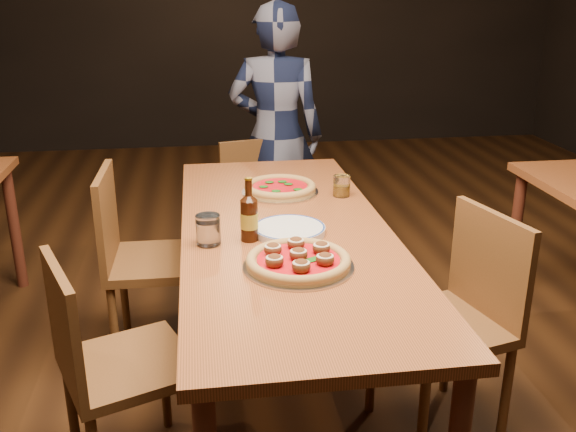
{
  "coord_description": "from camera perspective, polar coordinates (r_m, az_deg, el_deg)",
  "views": [
    {
      "loc": [
        -0.32,
        -2.29,
        1.64
      ],
      "look_at": [
        0.0,
        -0.05,
        0.82
      ],
      "focal_mm": 40.0,
      "sensor_mm": 36.0,
      "label": 1
    }
  ],
  "objects": [
    {
      "name": "ground",
      "position": [
        2.83,
        -0.15,
        -15.43
      ],
      "size": [
        9.0,
        9.0,
        0.0
      ],
      "primitive_type": "plane",
      "color": "black"
    },
    {
      "name": "chair_end",
      "position": [
        3.73,
        -2.4,
        0.63
      ],
      "size": [
        0.46,
        0.46,
        0.81
      ],
      "primitive_type": null,
      "rotation": [
        0.0,
        0.0,
        0.23
      ],
      "color": "#5A3717",
      "rests_on": "ground"
    },
    {
      "name": "chair_main_e",
      "position": [
        2.47,
        13.47,
        -9.35
      ],
      "size": [
        0.51,
        0.51,
        0.9
      ],
      "primitive_type": null,
      "rotation": [
        0.0,
        0.0,
        -1.32
      ],
      "color": "#5A3717",
      "rests_on": "ground"
    },
    {
      "name": "water_glass",
      "position": [
        2.33,
        -7.11,
        -1.23
      ],
      "size": [
        0.09,
        0.09,
        0.11
      ],
      "primitive_type": "cylinder",
      "color": "white",
      "rests_on": "table_main"
    },
    {
      "name": "plate_stack",
      "position": [
        2.43,
        0.12,
        -1.24
      ],
      "size": [
        0.27,
        0.27,
        0.03
      ],
      "primitive_type": "cylinder",
      "color": "white",
      "rests_on": "table_main"
    },
    {
      "name": "diner",
      "position": [
        3.88,
        -1.06,
        7.13
      ],
      "size": [
        0.63,
        0.49,
        1.56
      ],
      "primitive_type": "imported",
      "rotation": [
        0.0,
        0.0,
        2.93
      ],
      "color": "black",
      "rests_on": "ground"
    },
    {
      "name": "beer_bottle",
      "position": [
        2.34,
        -3.47,
        -0.25
      ],
      "size": [
        0.07,
        0.07,
        0.23
      ],
      "rotation": [
        0.0,
        0.0,
        -0.4
      ],
      "color": "black",
      "rests_on": "table_main"
    },
    {
      "name": "pizza_margherita",
      "position": [
        2.9,
        -0.71,
        2.52
      ],
      "size": [
        0.35,
        0.35,
        0.05
      ],
      "rotation": [
        0.0,
        0.0,
        0.2
      ],
      "color": "#B7B7BF",
      "rests_on": "table_main"
    },
    {
      "name": "pizza_meatball",
      "position": [
        2.13,
        0.93,
        -3.95
      ],
      "size": [
        0.37,
        0.37,
        0.07
      ],
      "rotation": [
        0.0,
        0.0,
        0.19
      ],
      "color": "#B7B7BF",
      "rests_on": "table_main"
    },
    {
      "name": "chair_main_nw",
      "position": [
        2.28,
        -14.01,
        -12.59
      ],
      "size": [
        0.53,
        0.53,
        0.87
      ],
      "primitive_type": null,
      "rotation": [
        0.0,
        0.0,
        1.95
      ],
      "color": "#5A3717",
      "rests_on": "ground"
    },
    {
      "name": "amber_glass",
      "position": [
        2.85,
        4.78,
        2.69
      ],
      "size": [
        0.07,
        0.07,
        0.09
      ],
      "primitive_type": "cylinder",
      "color": "#935E10",
      "rests_on": "table_main"
    },
    {
      "name": "table_main",
      "position": [
        2.5,
        -0.16,
        -2.66
      ],
      "size": [
        0.8,
        2.0,
        0.75
      ],
      "color": "brown",
      "rests_on": "ground"
    },
    {
      "name": "chair_main_sw",
      "position": [
        2.97,
        -11.6,
        -3.86
      ],
      "size": [
        0.44,
        0.44,
        0.93
      ],
      "primitive_type": null,
      "rotation": [
        0.0,
        0.0,
        1.55
      ],
      "color": "#5A3717",
      "rests_on": "ground"
    }
  ]
}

